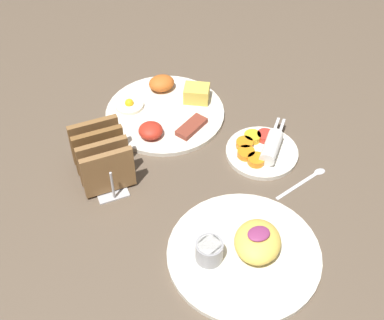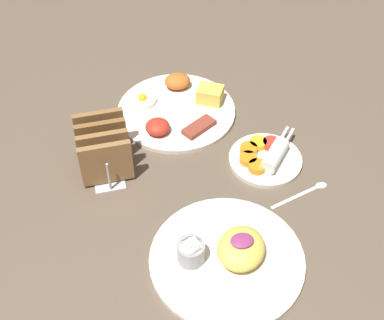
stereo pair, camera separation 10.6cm
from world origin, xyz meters
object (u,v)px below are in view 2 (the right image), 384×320
at_px(plate_foreground, 227,256).
at_px(toast_rack, 104,148).
at_px(plate_breakfast, 177,108).
at_px(plate_condiments, 265,157).

relative_size(plate_foreground, toast_rack, 1.83).
bearing_deg(plate_breakfast, toast_rack, -144.23).
relative_size(plate_breakfast, plate_condiments, 1.70).
bearing_deg(toast_rack, plate_condiments, -11.84).
bearing_deg(plate_condiments, toast_rack, 168.16).
relative_size(plate_breakfast, toast_rack, 1.79).
distance_m(plate_condiments, plate_foreground, 0.26).
xyz_separation_m(plate_condiments, toast_rack, (-0.32, 0.07, 0.04)).
bearing_deg(plate_breakfast, plate_condiments, -54.28).
bearing_deg(plate_condiments, plate_foreground, -124.17).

